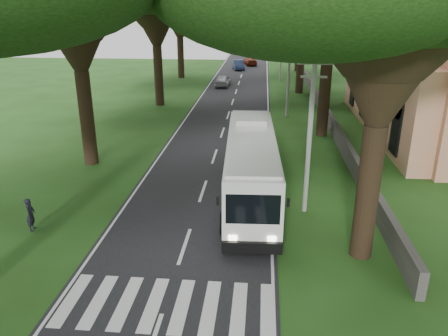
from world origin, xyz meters
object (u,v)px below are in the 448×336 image
object	(u,v)px
distant_car_a	(223,81)
distant_car_b	(238,65)
pole_mid	(289,72)
pole_far	(281,50)
pole_near	(310,132)
coach_bus	(251,165)
pedestrian	(30,214)
distant_car_c	(250,61)

from	to	relation	value
distant_car_a	distant_car_b	bearing A→B (deg)	-89.86
pole_mid	distant_car_a	distance (m)	17.40
distant_car_a	pole_far	bearing A→B (deg)	-143.86
pole_near	coach_bus	bearing A→B (deg)	154.18
pole_far	distant_car_a	size ratio (longest dim) A/B	1.90
distant_car_a	pole_near	bearing A→B (deg)	105.93
coach_bus	pole_mid	bearing A→B (deg)	79.07
pole_near	pole_mid	distance (m)	20.00
pole_far	distant_car_b	world-z (taller)	pole_far
distant_car_b	pedestrian	world-z (taller)	pedestrian
distant_car_b	distant_car_c	world-z (taller)	distant_car_b
distant_car_a	distant_car_b	world-z (taller)	distant_car_b
pole_mid	coach_bus	size ratio (longest dim) A/B	0.66
pole_near	pole_far	world-z (taller)	same
pole_far	distant_car_c	xyz separation A→B (m)	(-4.70, 16.43, -3.48)
pole_near	coach_bus	world-z (taller)	pole_near
distant_car_c	pole_far	bearing A→B (deg)	90.76
distant_car_c	pole_mid	bearing A→B (deg)	82.15
pole_mid	pedestrian	xyz separation A→B (m)	(-12.84, -23.16, -3.38)
pole_far	pedestrian	distance (m)	45.15
pole_near	pole_mid	size ratio (longest dim) A/B	1.00
pole_near	distant_car_c	size ratio (longest dim) A/B	1.73
pole_far	distant_car_c	distance (m)	17.44
distant_car_b	distant_car_c	xyz separation A→B (m)	(1.64, 5.59, -0.06)
distant_car_a	pole_mid	bearing A→B (deg)	119.83
pole_near	coach_bus	xyz separation A→B (m)	(-2.80, 1.36, -2.27)
coach_bus	pole_near	bearing A→B (deg)	-28.20
pole_mid	distant_car_a	world-z (taller)	pole_mid
distant_car_a	pedestrian	world-z (taller)	pedestrian
coach_bus	distant_car_b	distance (m)	49.63
pole_near	pole_far	distance (m)	40.00
pole_mid	pedestrian	world-z (taller)	pole_mid
distant_car_c	pedestrian	distance (m)	60.14
pole_far	distant_car_a	bearing A→B (deg)	-147.96
pole_far	pedestrian	bearing A→B (deg)	-106.57
pole_mid	distant_car_c	xyz separation A→B (m)	(-4.70, 36.43, -3.48)
pole_mid	distant_car_b	bearing A→B (deg)	101.61
pole_far	distant_car_c	size ratio (longest dim) A/B	1.73
pole_near	distant_car_a	bearing A→B (deg)	101.83
pole_mid	coach_bus	distance (m)	18.99
pole_far	distant_car_b	xyz separation A→B (m)	(-6.34, 10.84, -3.42)
pole_near	coach_bus	size ratio (longest dim) A/B	0.66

